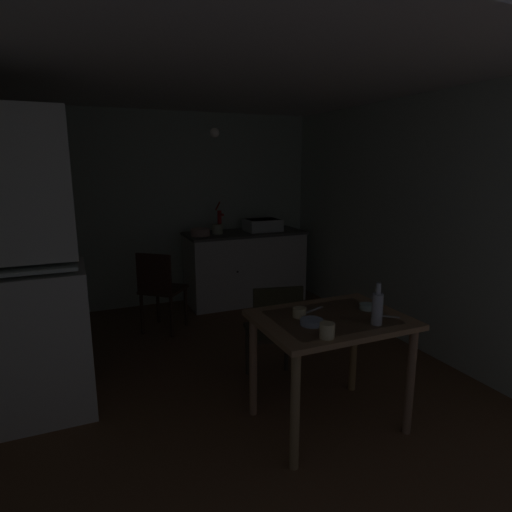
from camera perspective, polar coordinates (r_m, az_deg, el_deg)
ground_plane at (r=3.90m, az=-5.16°, el=-14.52°), size 4.92×4.92×0.00m
wall_back at (r=5.46m, az=-12.08°, el=6.00°), size 3.89×0.10×2.37m
wall_right at (r=4.51m, az=18.76°, el=4.36°), size 0.10×4.02×2.37m
ceiling_slab at (r=3.54m, az=-5.97°, el=22.99°), size 3.89×4.02×0.10m
hutch_cabinet at (r=3.28m, az=-29.34°, el=-2.89°), size 0.87×0.60×2.10m
counter_cabinet at (r=5.50m, az=-1.49°, el=-1.43°), size 1.50×0.64×0.90m
sink_basin at (r=5.49m, az=0.87°, el=4.17°), size 0.44×0.34×0.15m
hand_pump at (r=5.32m, az=-4.87°, el=4.86°), size 0.05×0.27×0.39m
mixing_bowl_counter at (r=5.16m, az=-7.42°, el=3.16°), size 0.23×0.23×0.08m
stoneware_crock at (r=5.28m, az=-5.14°, el=3.59°), size 0.13×0.13×0.12m
dining_table at (r=2.91m, az=9.87°, el=-10.19°), size 0.97×0.73×0.77m
chair_far_side at (r=3.40m, az=2.42°, el=-9.96°), size 0.47×0.47×0.86m
chair_by_counter at (r=4.58m, az=-12.60°, el=-4.25°), size 0.56×0.56×0.87m
serving_bowl_wide at (r=3.06m, az=14.58°, el=-6.55°), size 0.10×0.10×0.04m
soup_bowl_small at (r=2.71m, az=7.43°, el=-8.71°), size 0.15×0.15×0.03m
teacup_cream at (r=2.83m, az=5.81°, el=-7.49°), size 0.09×0.09×0.06m
mug_tall at (r=2.52m, az=9.45°, el=-9.77°), size 0.09×0.09×0.09m
glass_bottle at (r=2.77m, az=15.85°, el=-6.66°), size 0.07×0.07×0.27m
table_knife at (r=2.97m, az=7.60°, el=-7.15°), size 0.19×0.09×0.00m
teaspoon_near_bowl at (r=2.96m, az=17.30°, el=-7.70°), size 0.11×0.10×0.00m
pendant_bulb at (r=3.68m, az=-5.54°, el=16.03°), size 0.08×0.08×0.08m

